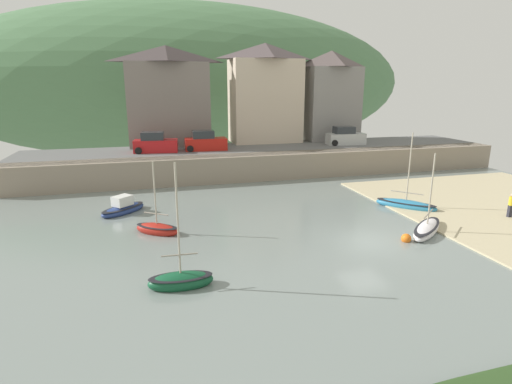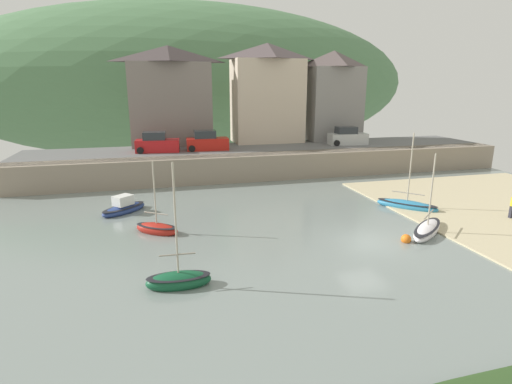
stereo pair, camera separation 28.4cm
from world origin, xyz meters
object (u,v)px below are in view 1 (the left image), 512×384
sailboat_far_left (123,208)px  parked_car_near_slipway (155,144)px  sailboat_blue_trim (157,229)px  mooring_buoy (406,239)px  waterfront_building_centre (265,93)px  parked_car_end_of_row (345,137)px  parked_car_by_wall (205,142)px  waterfront_building_left (168,96)px  sailboat_tall_mast (181,280)px  waterfront_building_right (330,95)px  sailboat_nearest_shore (406,205)px  person_on_slipway (511,204)px  dinghy_open_wooden (427,229)px

sailboat_far_left → parked_car_near_slipway: parked_car_near_slipway is taller
sailboat_blue_trim → mooring_buoy: sailboat_blue_trim is taller
waterfront_building_centre → parked_car_end_of_row: (7.80, -4.50, -4.62)m
sailboat_blue_trim → parked_car_by_wall: size_ratio=1.10×
sailboat_blue_trim → parked_car_near_slipway: (0.54, 16.20, 2.93)m
waterfront_building_left → mooring_buoy: (11.53, -25.81, -7.41)m
waterfront_building_centre → sailboat_tall_mast: (-12.09, -27.87, -7.53)m
waterfront_building_right → sailboat_tall_mast: (-19.99, -27.87, -7.22)m
sailboat_nearest_shore → person_on_slipway: size_ratio=3.51×
sailboat_nearest_shore → sailboat_blue_trim: sailboat_nearest_shore is taller
waterfront_building_left → sailboat_far_left: size_ratio=2.90×
waterfront_building_left → sailboat_far_left: bearing=-105.5°
sailboat_blue_trim → parked_car_by_wall: bearing=106.7°
waterfront_building_centre → parked_car_end_of_row: waterfront_building_centre is taller
waterfront_building_centre → mooring_buoy: bearing=-88.0°
dinghy_open_wooden → parked_car_by_wall: 23.11m
waterfront_building_left → mooring_buoy: bearing=-65.9°
waterfront_building_centre → parked_car_by_wall: waterfront_building_centre is taller
sailboat_blue_trim → parked_car_by_wall: sailboat_blue_trim is taller
waterfront_building_right → sailboat_tall_mast: bearing=-125.6°
sailboat_tall_mast → waterfront_building_left: bearing=89.1°
sailboat_far_left → parked_car_by_wall: (7.55, 11.38, 2.87)m
dinghy_open_wooden → mooring_buoy: (-2.07, -0.91, -0.08)m
waterfront_building_centre → sailboat_nearest_shore: size_ratio=1.88×
waterfront_building_right → parked_car_end_of_row: waterfront_building_right is taller
waterfront_building_right → parked_car_near_slipway: (-20.25, -4.50, -4.32)m
sailboat_tall_mast → person_on_slipway: size_ratio=3.59×
sailboat_nearest_shore → parked_car_near_slipway: bearing=-174.4°
sailboat_nearest_shore → dinghy_open_wooden: sailboat_nearest_shore is taller
sailboat_nearest_shore → dinghy_open_wooden: bearing=-63.3°
waterfront_building_right → dinghy_open_wooden: (-4.96, -24.90, -7.27)m
sailboat_nearest_shore → person_on_slipway: bearing=12.1°
sailboat_nearest_shore → sailboat_tall_mast: 18.56m
sailboat_nearest_shore → parked_car_end_of_row: 16.20m
parked_car_near_slipway → mooring_buoy: 25.27m
parked_car_by_wall → dinghy_open_wooden: bearing=-60.3°
parked_car_by_wall → mooring_buoy: (8.39, -21.31, -3.03)m
waterfront_building_centre → sailboat_far_left: bearing=-133.5°
sailboat_nearest_shore → waterfront_building_left: bearing=175.4°
dinghy_open_wooden → mooring_buoy: 2.26m
waterfront_building_left → sailboat_tall_mast: bearing=-92.9°
sailboat_blue_trim → person_on_slipway: size_ratio=2.83×
sailboat_tall_mast → sailboat_nearest_shore: bearing=26.7°
sailboat_tall_mast → person_on_slipway: sailboat_tall_mast is taller
waterfront_building_left → parked_car_end_of_row: waterfront_building_left is taller
waterfront_building_left → sailboat_far_left: waterfront_building_left is taller
waterfront_building_left → waterfront_building_right: 18.56m
sailboat_blue_trim → dinghy_open_wooden: dinghy_open_wooden is taller
dinghy_open_wooden → parked_car_near_slipway: 25.67m
mooring_buoy → person_on_slipway: bearing=11.1°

